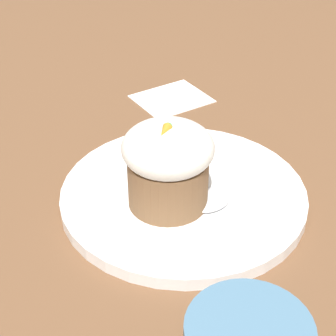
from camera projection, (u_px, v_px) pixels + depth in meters
name	position (u px, v px, depth m)	size (l,w,h in m)	color
ground_plane	(183.00, 200.00, 0.60)	(4.00, 4.00, 0.00)	brown
dessert_plate	(183.00, 195.00, 0.60)	(0.26, 0.26, 0.01)	white
carrot_cake	(168.00, 164.00, 0.55)	(0.09, 0.09, 0.09)	brown
spoon	(217.00, 195.00, 0.58)	(0.12, 0.08, 0.01)	silver
paper_napkin	(172.00, 98.00, 0.79)	(0.13, 0.12, 0.00)	white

